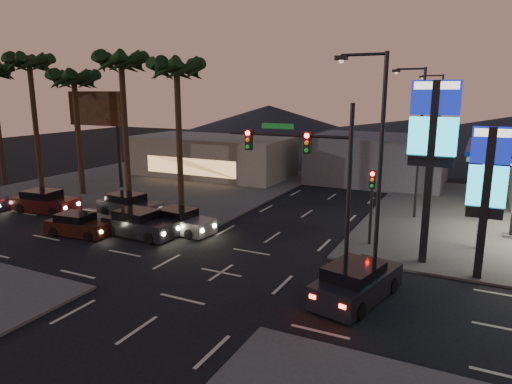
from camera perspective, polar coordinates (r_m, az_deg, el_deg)
The scene contains 24 objects.
ground at distance 22.22m, azimuth -4.38°, elevation -10.00°, with size 140.00×140.00×0.00m, color black.
corner_lot_nw at distance 43.66m, azimuth -11.87°, elevation 1.06°, with size 24.00×24.00×0.12m, color #47443F.
pylon_sign_tall at distance 23.32m, azimuth 21.21°, elevation 6.50°, with size 2.20×0.35×9.00m.
pylon_sign_short at distance 22.47m, azimuth 26.96°, elevation 1.31°, with size 1.60×0.35×7.00m.
traffic_signal_mast at distance 21.02m, azimuth 7.06°, elevation 3.47°, with size 6.10×0.39×8.00m.
pedestal_signal at distance 25.74m, azimuth 14.27°, elevation -0.40°, with size 0.32×0.39×4.30m.
streetlight_near at distance 19.21m, azimuth 14.71°, elevation 3.79°, with size 2.14×0.25×10.00m.
streetlight_mid at distance 31.98m, azimuth 19.50°, elevation 6.79°, with size 2.14×0.25×10.00m.
streetlight_far at distance 45.88m, azimuth 21.67°, elevation 8.13°, with size 2.14×0.25×10.00m.
palm_a at distance 33.45m, azimuth -9.86°, elevation 13.90°, with size 4.41×4.41×10.86m.
palm_b at distance 36.61m, azimuth -16.45°, elevation 14.30°, with size 4.41×4.41×11.46m.
palm_c at distance 40.11m, azimuth -21.76°, elevation 12.17°, with size 4.41×4.41×10.26m.
palm_d at distance 43.95m, azimuth -26.42°, elevation 13.37°, with size 4.41×4.41×11.66m.
billboard at distance 43.66m, azimuth -19.42°, elevation 8.94°, with size 6.00×0.30×8.50m.
building_far_west at distance 47.06m, azimuth -5.55°, elevation 4.48°, with size 16.00×8.00×4.00m, color #726B5B.
building_far_mid at distance 44.91m, azimuth 14.99°, elevation 3.99°, with size 12.00×9.00×4.40m, color #4C4C51.
hill_left at distance 85.56m, azimuth 1.59°, elevation 8.77°, with size 40.00×40.00×6.00m, color black.
hill_center at distance 78.62m, azimuth 18.52°, elevation 7.08°, with size 60.00×60.00×4.00m, color black.
car_lane_a_front at distance 28.22m, azimuth -14.30°, elevation -3.90°, with size 4.85×2.26×1.55m.
car_lane_a_mid at distance 29.52m, azimuth -21.30°, elevation -3.86°, with size 4.21×2.12×1.33m.
car_lane_b_front at distance 28.46m, azimuth -9.49°, elevation -3.65°, with size 4.55×2.25×1.44m.
car_lane_b_mid at distance 32.91m, azimuth -15.58°, elevation -1.66°, with size 4.85×2.34×1.54m.
car_lane_b_rear at distance 36.05m, azimuth -24.86°, elevation -1.14°, with size 4.94×2.41×1.57m.
suv_station at distance 19.68m, azimuth 12.39°, elevation -11.00°, with size 3.04×5.08×1.59m.
Camera 1 is at (10.53, -17.64, 8.47)m, focal length 32.00 mm.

